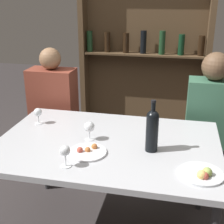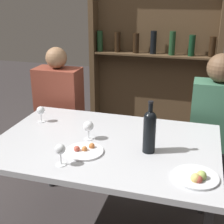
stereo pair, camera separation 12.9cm
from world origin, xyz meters
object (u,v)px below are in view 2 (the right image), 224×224
at_px(wine_glass_0, 60,150).
at_px(wine_glass_2, 41,111).
at_px(food_plate_0, 84,151).
at_px(wine_glass_1, 88,127).
at_px(food_plate_1, 196,177).
at_px(seated_person_right, 213,133).
at_px(wine_bottle, 150,130).
at_px(seated_person_left, 60,117).

height_order(wine_glass_0, wine_glass_2, wine_glass_0).
xyz_separation_m(wine_glass_0, food_plate_0, (0.07, 0.17, -0.08)).
xyz_separation_m(wine_glass_1, wine_glass_2, (-0.43, 0.17, -0.00)).
xyz_separation_m(food_plate_1, seated_person_right, (0.11, 0.96, -0.16)).
xyz_separation_m(food_plate_0, food_plate_1, (0.65, -0.11, 0.00)).
xyz_separation_m(wine_bottle, food_plate_1, (0.28, -0.22, -0.13)).
relative_size(wine_glass_1, wine_glass_2, 1.06).
bearing_deg(wine_glass_1, wine_bottle, -8.67).
distance_m(wine_glass_0, wine_glass_1, 0.35).
xyz_separation_m(wine_glass_2, seated_person_right, (1.23, 0.50, -0.23)).
relative_size(wine_bottle, wine_glass_0, 2.54).
bearing_deg(food_plate_0, wine_glass_0, -112.83).
distance_m(wine_glass_1, food_plate_0, 0.20).
xyz_separation_m(wine_glass_2, food_plate_0, (0.47, -0.35, -0.07)).
xyz_separation_m(wine_bottle, seated_person_left, (-0.93, 0.74, -0.31)).
distance_m(food_plate_0, seated_person_right, 1.15).
distance_m(wine_bottle, seated_person_right, 0.89).
bearing_deg(wine_bottle, seated_person_right, 61.70).
relative_size(wine_bottle, seated_person_right, 0.26).
bearing_deg(wine_glass_2, food_plate_0, -36.69).
bearing_deg(food_plate_1, wine_glass_1, 157.46).
height_order(wine_glass_1, food_plate_1, wine_glass_1).
bearing_deg(seated_person_right, wine_glass_1, -139.84).
distance_m(wine_glass_0, food_plate_1, 0.73).
height_order(wine_bottle, seated_person_left, seated_person_left).
bearing_deg(wine_bottle, seated_person_left, 141.73).
xyz_separation_m(wine_glass_1, food_plate_1, (0.69, -0.29, -0.07)).
bearing_deg(wine_bottle, wine_glass_0, -146.83).
distance_m(wine_glass_2, seated_person_left, 0.57).
bearing_deg(wine_glass_0, seated_person_left, 115.89).
xyz_separation_m(wine_bottle, wine_glass_0, (-0.44, -0.29, -0.05)).
height_order(wine_glass_1, seated_person_left, seated_person_left).
distance_m(wine_glass_0, seated_person_right, 1.34).
bearing_deg(wine_glass_0, wine_bottle, 33.17).
distance_m(wine_bottle, seated_person_left, 1.23).
height_order(food_plate_1, seated_person_left, seated_person_left).
relative_size(wine_bottle, seated_person_left, 0.27).
height_order(wine_bottle, wine_glass_1, wine_bottle).
xyz_separation_m(seated_person_left, seated_person_right, (1.33, 0.00, 0.02)).
relative_size(wine_bottle, food_plate_1, 1.33).
bearing_deg(wine_glass_2, wine_glass_0, -52.53).
distance_m(seated_person_left, seated_person_right, 1.33).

